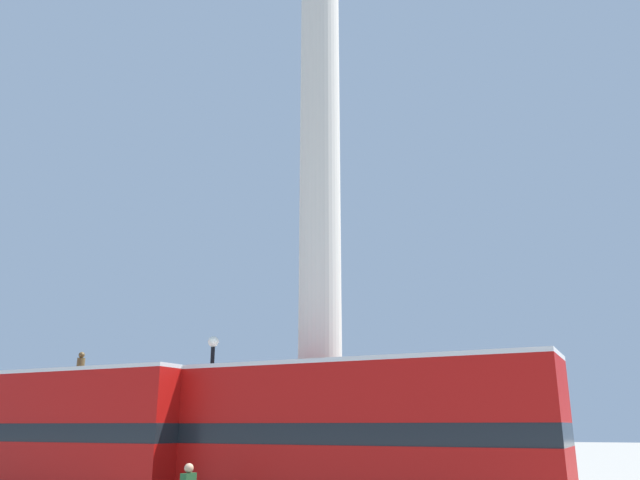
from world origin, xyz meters
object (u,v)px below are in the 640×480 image
Objects in this scene: monument_column at (320,278)px; bus_a at (347,435)px; bus_b at (45,434)px; equestrian_statue at (72,446)px; street_lamp at (210,416)px.

bus_a is at bearing -60.44° from monument_column.
bus_b is 1.89× the size of equestrian_statue.
monument_column is 7.48m from bus_a.
street_lamp is (-5.64, 2.18, 0.56)m from bus_a.
bus_a is 1.01× the size of bus_b.
street_lamp is (9.76, -4.56, 1.18)m from equestrian_statue.
monument_column is 4.27× the size of equestrian_statue.
equestrian_statue reaches higher than bus_a.
bus_b is at bearing -154.43° from street_lamp.
bus_b is 2.00× the size of street_lamp.
bus_b is 5.39m from street_lamp.
monument_column is at bearing 34.17° from bus_b.
monument_column is 10.73m from bus_b.
equestrian_statue reaches higher than bus_b.
monument_column is 14.53m from equestrian_statue.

